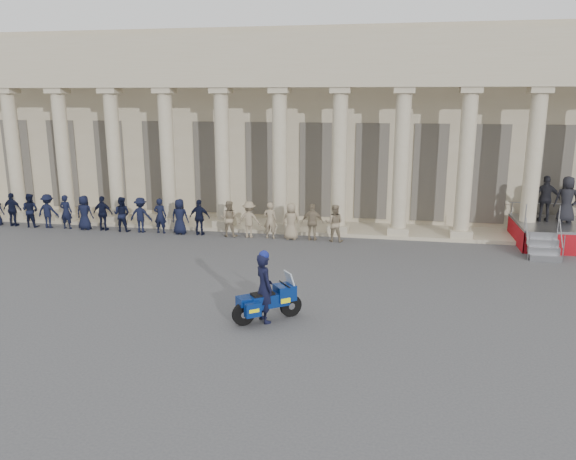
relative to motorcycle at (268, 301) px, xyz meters
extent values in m
plane|color=#434345|center=(-0.46, 2.06, -0.56)|extent=(90.00, 90.00, 0.00)
cube|color=tan|center=(-0.46, 17.06, 3.94)|extent=(40.00, 10.00, 9.00)
cube|color=tan|center=(-0.46, 10.86, -0.49)|extent=(40.00, 2.60, 0.15)
cube|color=tan|center=(-0.46, 10.06, 6.23)|extent=(35.80, 1.00, 1.00)
cube|color=tan|center=(-0.46, 10.06, 7.33)|extent=(35.80, 1.00, 1.20)
cube|color=tan|center=(-14.76, 10.06, -0.26)|extent=(0.90, 0.90, 0.30)
cylinder|color=tan|center=(-14.76, 10.06, 2.69)|extent=(0.64, 0.64, 5.60)
cube|color=tan|center=(-14.76, 10.06, 5.61)|extent=(0.85, 0.85, 0.24)
cube|color=tan|center=(-12.16, 10.06, -0.26)|extent=(0.90, 0.90, 0.30)
cylinder|color=tan|center=(-12.16, 10.06, 2.69)|extent=(0.64, 0.64, 5.60)
cube|color=tan|center=(-12.16, 10.06, 5.61)|extent=(0.85, 0.85, 0.24)
cube|color=tan|center=(-9.56, 10.06, -0.26)|extent=(0.90, 0.90, 0.30)
cylinder|color=tan|center=(-9.56, 10.06, 2.69)|extent=(0.64, 0.64, 5.60)
cube|color=tan|center=(-9.56, 10.06, 5.61)|extent=(0.85, 0.85, 0.24)
cube|color=tan|center=(-6.96, 10.06, -0.26)|extent=(0.90, 0.90, 0.30)
cylinder|color=tan|center=(-6.96, 10.06, 2.69)|extent=(0.64, 0.64, 5.60)
cube|color=tan|center=(-6.96, 10.06, 5.61)|extent=(0.85, 0.85, 0.24)
cube|color=tan|center=(-4.36, 10.06, -0.26)|extent=(0.90, 0.90, 0.30)
cylinder|color=tan|center=(-4.36, 10.06, 2.69)|extent=(0.64, 0.64, 5.60)
cube|color=tan|center=(-4.36, 10.06, 5.61)|extent=(0.85, 0.85, 0.24)
cube|color=tan|center=(-1.76, 10.06, -0.26)|extent=(0.90, 0.90, 0.30)
cylinder|color=tan|center=(-1.76, 10.06, 2.69)|extent=(0.64, 0.64, 5.60)
cube|color=tan|center=(-1.76, 10.06, 5.61)|extent=(0.85, 0.85, 0.24)
cube|color=tan|center=(0.84, 10.06, -0.26)|extent=(0.90, 0.90, 0.30)
cylinder|color=tan|center=(0.84, 10.06, 2.69)|extent=(0.64, 0.64, 5.60)
cube|color=tan|center=(0.84, 10.06, 5.61)|extent=(0.85, 0.85, 0.24)
cube|color=tan|center=(3.44, 10.06, -0.26)|extent=(0.90, 0.90, 0.30)
cylinder|color=tan|center=(3.44, 10.06, 2.69)|extent=(0.64, 0.64, 5.60)
cube|color=tan|center=(3.44, 10.06, 5.61)|extent=(0.85, 0.85, 0.24)
cube|color=tan|center=(6.04, 10.06, -0.26)|extent=(0.90, 0.90, 0.30)
cylinder|color=tan|center=(6.04, 10.06, 2.69)|extent=(0.64, 0.64, 5.60)
cube|color=tan|center=(6.04, 10.06, 5.61)|extent=(0.85, 0.85, 0.24)
cube|color=tan|center=(8.64, 10.06, -0.26)|extent=(0.90, 0.90, 0.30)
cylinder|color=tan|center=(8.64, 10.06, 2.69)|extent=(0.64, 0.64, 5.60)
cube|color=tan|center=(8.64, 10.06, 5.61)|extent=(0.85, 0.85, 0.24)
cube|color=black|center=(-16.06, 12.08, 1.99)|extent=(1.30, 0.12, 4.20)
cube|color=black|center=(-13.46, 12.08, 1.99)|extent=(1.30, 0.12, 4.20)
cube|color=black|center=(-10.86, 12.08, 1.99)|extent=(1.30, 0.12, 4.20)
cube|color=black|center=(-8.26, 12.08, 1.99)|extent=(1.30, 0.12, 4.20)
cube|color=black|center=(-5.66, 12.08, 1.99)|extent=(1.30, 0.12, 4.20)
cube|color=black|center=(-3.06, 12.08, 1.99)|extent=(1.30, 0.12, 4.20)
cube|color=black|center=(-0.46, 12.08, 1.99)|extent=(1.30, 0.12, 4.20)
cube|color=black|center=(2.14, 12.08, 1.99)|extent=(1.30, 0.12, 4.20)
cube|color=black|center=(4.74, 12.08, 1.99)|extent=(1.30, 0.12, 4.20)
cube|color=black|center=(7.34, 12.08, 1.99)|extent=(1.30, 0.12, 4.20)
cube|color=black|center=(9.94, 12.08, 1.99)|extent=(1.30, 0.12, 4.20)
imported|color=black|center=(-14.23, 8.82, 0.22)|extent=(0.92, 0.38, 1.57)
imported|color=black|center=(-13.31, 8.82, 0.22)|extent=(0.76, 0.59, 1.57)
imported|color=black|center=(-12.40, 8.82, 0.22)|extent=(1.01, 0.58, 1.57)
imported|color=black|center=(-11.48, 8.82, 0.22)|extent=(0.57, 0.38, 1.57)
imported|color=black|center=(-10.57, 8.82, 0.22)|extent=(0.77, 0.50, 1.57)
imported|color=black|center=(-9.65, 8.82, 0.22)|extent=(0.92, 0.38, 1.57)
imported|color=black|center=(-8.74, 8.82, 0.22)|extent=(0.76, 0.59, 1.57)
imported|color=black|center=(-7.82, 8.82, 0.22)|extent=(1.01, 0.58, 1.57)
imported|color=black|center=(-6.91, 8.82, 0.22)|extent=(0.57, 0.38, 1.57)
imported|color=black|center=(-5.99, 8.82, 0.22)|extent=(0.77, 0.50, 1.57)
imported|color=black|center=(-5.07, 8.82, 0.22)|extent=(0.92, 0.38, 1.57)
imported|color=gray|center=(-3.76, 8.82, 0.22)|extent=(0.76, 0.59, 1.57)
imported|color=gray|center=(-2.84, 8.82, 0.22)|extent=(1.01, 0.58, 1.57)
imported|color=gray|center=(-1.93, 8.82, 0.22)|extent=(0.57, 0.38, 1.57)
imported|color=gray|center=(-1.01, 8.82, 0.22)|extent=(0.77, 0.50, 1.57)
imported|color=gray|center=(-0.10, 8.82, 0.22)|extent=(0.92, 0.38, 1.57)
imported|color=gray|center=(0.82, 8.82, 0.22)|extent=(0.76, 0.59, 1.57)
cube|color=gray|center=(10.49, 9.95, 0.32)|extent=(4.59, 3.28, 0.10)
cube|color=maroon|center=(8.21, 9.95, -0.15)|extent=(0.04, 3.28, 0.83)
cube|color=gray|center=(8.79, 7.41, -0.45)|extent=(1.10, 0.28, 0.23)
cube|color=gray|center=(8.79, 7.69, -0.21)|extent=(1.10, 0.28, 0.23)
cube|color=gray|center=(8.79, 7.97, 0.02)|extent=(1.10, 0.28, 0.23)
cube|color=gray|center=(8.79, 8.25, 0.25)|extent=(1.10, 0.28, 0.23)
cylinder|color=gray|center=(10.49, 11.54, 0.87)|extent=(4.59, 0.04, 0.04)
imported|color=black|center=(9.29, 10.15, 1.31)|extent=(1.10, 0.46, 1.88)
imported|color=black|center=(10.09, 10.15, 1.31)|extent=(0.92, 0.60, 1.88)
cylinder|color=black|center=(0.55, 0.41, -0.25)|extent=(0.57, 0.48, 0.62)
cylinder|color=black|center=(-0.57, -0.44, -0.25)|extent=(0.57, 0.48, 0.62)
cube|color=navy|center=(0.02, 0.02, 0.02)|extent=(1.10, 0.97, 0.36)
cube|color=navy|center=(0.40, 0.30, 0.17)|extent=(0.71, 0.70, 0.42)
cube|color=silver|center=(0.40, 0.30, -0.05)|extent=(0.33, 0.35, 0.11)
cube|color=#B2BFCC|center=(0.52, 0.40, 0.49)|extent=(0.42, 0.46, 0.50)
cube|color=black|center=(-0.12, -0.10, 0.21)|extent=(0.68, 0.62, 0.09)
cube|color=navy|center=(-0.53, -0.41, 0.09)|extent=(0.45, 0.45, 0.21)
cube|color=navy|center=(-0.28, -0.59, -0.05)|extent=(0.46, 0.42, 0.37)
cube|color=#F7F50D|center=(-0.28, -0.59, -0.05)|extent=(0.36, 0.35, 0.09)
cube|color=navy|center=(-0.64, -0.12, -0.05)|extent=(0.46, 0.42, 0.37)
cube|color=#F7F50D|center=(-0.64, -0.12, -0.05)|extent=(0.36, 0.35, 0.09)
cylinder|color=silver|center=(-0.48, -0.09, -0.28)|extent=(0.50, 0.42, 0.09)
cylinder|color=black|center=(0.40, 0.30, 0.39)|extent=(0.43, 0.54, 0.03)
imported|color=black|center=(-0.09, -0.07, 0.39)|extent=(0.78, 0.83, 1.90)
sphere|color=navy|center=(-0.09, -0.07, 1.29)|extent=(0.28, 0.28, 0.28)
camera|label=1|loc=(3.22, -13.91, 5.39)|focal=35.00mm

